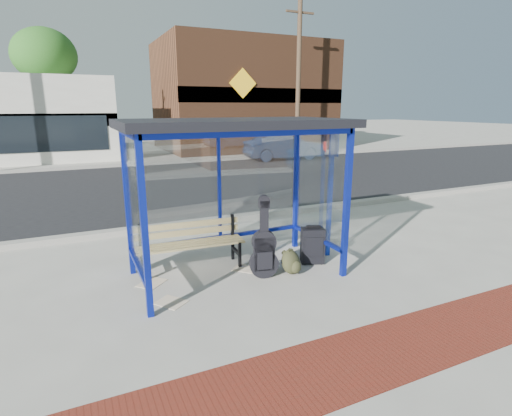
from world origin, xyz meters
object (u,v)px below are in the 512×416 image
backpack (291,263)px  parked_car (284,147)px  bench (190,242)px  suitcase (313,246)px  guitar_bag (264,250)px  fire_hydrant (325,147)px

backpack → parked_car: size_ratio=0.10×
bench → suitcase: (1.94, -0.65, -0.15)m
suitcase → bench: bearing=-177.2°
bench → backpack: bearing=-29.3°
parked_car → guitar_bag: bearing=154.6°
bench → parked_car: 14.17m
suitcase → parked_car: 13.73m
guitar_bag → backpack: bearing=5.6°
parked_car → fire_hydrant: parked_car is taller
bench → suitcase: bench is taller
bench → suitcase: size_ratio=2.62×
suitcase → fire_hydrant: (9.70, 13.77, 0.05)m
bench → parked_car: parked_car is taller
fire_hydrant → bench: bearing=-131.6°
suitcase → backpack: 0.62m
bench → guitar_bag: guitar_bag is taller
guitar_bag → parked_car: (7.19, 12.44, 0.20)m
suitcase → fire_hydrant: size_ratio=1.00×
guitar_bag → backpack: guitar_bag is taller
suitcase → guitar_bag: bearing=-148.4°
bench → fire_hydrant: bench is taller
bench → fire_hydrant: (11.64, 13.12, -0.10)m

